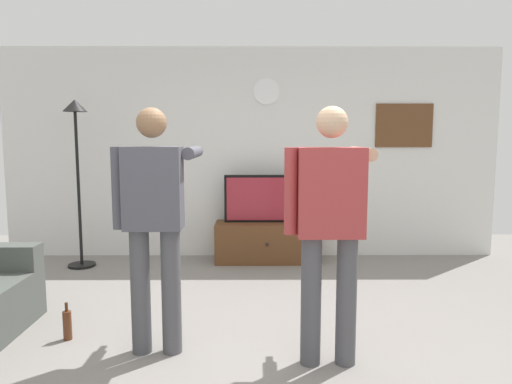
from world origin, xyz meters
TOP-DOWN VIEW (x-y plane):
  - ground_plane at (0.00, 0.00)m, footprint 8.40×8.40m
  - back_wall at (0.00, 2.95)m, footprint 6.40×0.10m
  - tv_stand at (0.20, 2.60)m, footprint 1.28×0.47m
  - television at (0.20, 2.65)m, footprint 1.06×0.07m
  - wall_clock at (0.20, 2.89)m, footprint 0.33×0.03m
  - framed_picture at (1.98, 2.90)m, footprint 0.73×0.04m
  - floor_lamp at (-2.05, 2.38)m, footprint 0.32×0.32m
  - person_standing_nearer_lamp at (-0.67, 0.12)m, footprint 0.58×0.78m
  - person_standing_nearer_couch at (0.55, -0.06)m, footprint 0.62×0.78m
  - beverage_bottle at (-1.41, 0.32)m, footprint 0.07×0.07m

SIDE VIEW (x-z plane):
  - ground_plane at x=0.00m, z-range 0.00..0.00m
  - beverage_bottle at x=-1.41m, z-range -0.03..0.27m
  - tv_stand at x=0.20m, z-range 0.00..0.50m
  - television at x=0.20m, z-range 0.50..1.09m
  - person_standing_nearer_lamp at x=-0.67m, z-range 0.12..1.89m
  - person_standing_nearer_couch at x=0.55m, z-range 0.13..1.90m
  - back_wall at x=0.00m, z-range 0.00..2.70m
  - floor_lamp at x=-2.05m, z-range 0.43..2.43m
  - framed_picture at x=1.98m, z-range 1.43..1.99m
  - wall_clock at x=0.20m, z-range 1.97..2.30m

